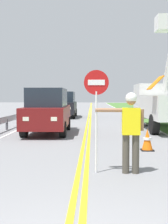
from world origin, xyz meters
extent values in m
cube|color=yellow|center=(-0.09, 20.00, 0.01)|extent=(0.11, 110.00, 0.01)
cube|color=yellow|center=(0.09, 20.00, 0.01)|extent=(0.11, 110.00, 0.01)
cube|color=silver|center=(3.60, 20.00, 0.01)|extent=(0.12, 110.00, 0.01)
cube|color=silver|center=(-3.60, 20.00, 0.01)|extent=(0.12, 110.00, 0.01)
cylinder|color=#474238|center=(1.20, 4.00, 0.44)|extent=(0.16, 0.16, 0.88)
cylinder|color=#474238|center=(0.98, 4.01, 0.44)|extent=(0.16, 0.16, 0.88)
cube|color=yellow|center=(1.09, 4.00, 1.18)|extent=(0.41, 0.26, 0.60)
cylinder|color=#996B4C|center=(0.59, 4.02, 1.43)|extent=(0.60, 0.12, 0.09)
cylinder|color=#996B4C|center=(1.33, 3.99, 1.21)|extent=(0.09, 0.09, 0.48)
sphere|color=#996B4C|center=(1.09, 4.00, 1.65)|extent=(0.22, 0.22, 0.22)
sphere|color=white|center=(1.09, 4.00, 1.70)|extent=(0.25, 0.25, 0.25)
cylinder|color=silver|center=(0.31, 4.04, 0.92)|extent=(0.04, 0.04, 1.85)
cylinder|color=#B71414|center=(0.31, 4.04, 2.05)|extent=(0.56, 0.03, 0.56)
cube|color=white|center=(0.31, 4.02, 2.05)|extent=(0.38, 0.01, 0.12)
cube|color=silver|center=(3.97, 15.39, 1.46)|extent=(2.24, 2.14, 2.00)
cube|color=#1E2833|center=(3.95, 16.42, 1.76)|extent=(1.98, 0.10, 0.90)
cube|color=white|center=(4.02, 13.27, 5.56)|extent=(0.92, 0.92, 0.80)
cube|color=orange|center=(2.90, 10.12, 2.31)|extent=(0.61, 0.81, 0.59)
cylinder|color=black|center=(2.95, 15.17, 0.46)|extent=(0.34, 0.93, 0.92)
cylinder|color=black|center=(3.04, 10.88, 0.46)|extent=(0.34, 0.93, 0.92)
cube|color=maroon|center=(-1.86, 11.19, 0.80)|extent=(1.91, 4.63, 0.92)
cube|color=#1E2833|center=(-1.86, 11.19, 1.68)|extent=(1.66, 2.87, 0.84)
cube|color=#EAEACC|center=(-1.28, 8.92, 0.85)|extent=(0.24, 0.06, 0.16)
cube|color=#EAEACC|center=(-2.38, 8.90, 0.85)|extent=(0.24, 0.06, 0.16)
cylinder|color=black|center=(-1.02, 9.78, 0.34)|extent=(0.29, 0.68, 0.68)
cylinder|color=black|center=(-2.66, 9.76, 0.34)|extent=(0.29, 0.68, 0.68)
cylinder|color=black|center=(-1.06, 12.63, 0.34)|extent=(0.29, 0.68, 0.68)
cylinder|color=black|center=(-2.70, 12.61, 0.34)|extent=(0.29, 0.68, 0.68)
cube|color=black|center=(-2.06, 21.65, 0.80)|extent=(1.88, 4.62, 0.92)
cube|color=#1E2833|center=(-2.06, 21.65, 1.68)|extent=(1.64, 2.87, 0.84)
cube|color=#EAEACC|center=(-1.49, 19.38, 0.85)|extent=(0.24, 0.06, 0.16)
cube|color=#EAEACC|center=(-2.60, 19.37, 0.85)|extent=(0.24, 0.06, 0.16)
cylinder|color=black|center=(-1.23, 20.23, 0.34)|extent=(0.29, 0.68, 0.68)
cylinder|color=black|center=(-2.87, 20.22, 0.34)|extent=(0.29, 0.68, 0.68)
cylinder|color=black|center=(-1.26, 23.09, 0.34)|extent=(0.29, 0.68, 0.68)
cylinder|color=black|center=(-2.90, 23.07, 0.34)|extent=(0.29, 0.68, 0.68)
cone|color=orange|center=(1.99, 6.85, 0.35)|extent=(0.36, 0.36, 0.70)
cylinder|color=white|center=(1.99, 6.85, 0.39)|extent=(0.25, 0.25, 0.08)
cube|color=black|center=(1.99, 6.85, 0.01)|extent=(0.40, 0.40, 0.03)
cube|color=#9EA0A3|center=(-4.20, 16.00, 0.55)|extent=(0.06, 32.00, 0.32)
cube|color=#4C4C51|center=(-4.20, 12.57, 0.28)|extent=(0.10, 0.10, 0.55)
cube|color=#4C4C51|center=(-4.20, 14.86, 0.28)|extent=(0.10, 0.10, 0.55)
cube|color=#4C4C51|center=(-4.20, 17.14, 0.28)|extent=(0.10, 0.10, 0.55)
cube|color=#4C4C51|center=(-4.20, 19.43, 0.28)|extent=(0.10, 0.10, 0.55)
cube|color=#4C4C51|center=(-4.20, 21.72, 0.28)|extent=(0.10, 0.10, 0.55)
cube|color=#4C4C51|center=(-4.20, 24.00, 0.28)|extent=(0.10, 0.10, 0.55)
cube|color=#4C4C51|center=(-4.20, 26.29, 0.28)|extent=(0.10, 0.10, 0.55)
cube|color=#4C4C51|center=(-4.20, 28.57, 0.28)|extent=(0.10, 0.10, 0.55)
cube|color=#4C4C51|center=(-4.20, 30.86, 0.28)|extent=(0.10, 0.10, 0.55)
camera|label=1|loc=(0.22, -2.69, 1.74)|focal=47.86mm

